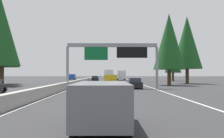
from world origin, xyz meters
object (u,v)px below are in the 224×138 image
bus_mid_center (109,75)px  conifer_right_far (173,58)px  conifer_right_mid (187,43)px  minivan_distant_b (102,102)px  box_truck_far_right (121,75)px  conifer_left_near (0,32)px  sedan_near_right (95,79)px  sedan_far_left (135,83)px  oncoming_near (72,77)px  conifer_left_mid (2,37)px  pickup_mid_left (110,81)px  conifer_right_near (169,42)px  sign_gantry_overhead (114,53)px

bus_mid_center → conifer_right_far: (-6.58, -17.81, 4.58)m
conifer_right_mid → minivan_distant_b: bearing=160.8°
box_truck_far_right → conifer_left_near: conifer_left_near is taller
conifer_right_mid → conifer_right_far: conifer_right_mid is taller
minivan_distant_b → conifer_right_mid: conifer_right_mid is taller
minivan_distant_b → sedan_near_right: bearing=3.2°
conifer_right_mid → sedan_far_left: bearing=146.0°
box_truck_far_right → sedan_far_left: 48.47m
conifer_left_near → oncoming_near: bearing=-8.2°
conifer_left_near → conifer_left_mid: size_ratio=0.99×
bus_mid_center → sedan_far_left: bearing=-175.5°
pickup_mid_left → sedan_near_right: 31.50m
bus_mid_center → conifer_left_near: conifer_left_near is taller
bus_mid_center → oncoming_near: size_ratio=2.05×
oncoming_near → conifer_left_mid: bearing=-14.7°
conifer_right_near → conifer_left_mid: (6.69, 31.51, 1.56)m
bus_mid_center → oncoming_near: (5.96, 11.82, -0.80)m
conifer_right_far → bus_mid_center: bearing=69.7°
minivan_distant_b → bus_mid_center: 73.34m
pickup_mid_left → conifer_left_near: conifer_left_near is taller
oncoming_near → conifer_left_mid: (-34.67, 9.12, 8.26)m
sedan_far_left → sedan_near_right: bearing=11.6°
oncoming_near → conifer_right_far: 32.63m
box_truck_far_right → oncoming_near: (3.10, 15.66, -0.70)m
pickup_mid_left → bus_mid_center: (42.12, 0.32, 0.80)m
minivan_distant_b → bus_mid_center: bearing=-0.1°
pickup_mid_left → sedan_far_left: pickup_mid_left is taller
bus_mid_center → conifer_left_near: 41.89m
sedan_near_right → conifer_right_far: conifer_right_far is taller
box_truck_far_right → conifer_right_mid: size_ratio=0.62×
oncoming_near → conifer_right_mid: size_ratio=0.41×
box_truck_far_right → oncoming_near: box_truck_far_right is taller
oncoming_near → conifer_left_mid: size_ratio=0.37×
conifer_right_far → sedan_near_right: bearing=101.3°
sign_gantry_overhead → conifer_left_mid: size_ratio=0.84×
minivan_distant_b → conifer_left_near: 41.27m
oncoming_near → minivan_distant_b: bearing=8.4°
box_truck_far_right → conifer_right_far: size_ratio=0.82×
conifer_right_mid → conifer_right_far: bearing=-5.1°
oncoming_near → conifer_right_mid: (-33.23, -27.80, 7.44)m
minivan_distant_b → conifer_right_mid: 49.35m
sedan_near_right → sedan_far_left: bearing=-168.4°
conifer_right_near → conifer_right_mid: size_ratio=0.91×
bus_mid_center → box_truck_far_right: bearing=-53.3°
conifer_right_mid → sign_gantry_overhead: bearing=140.0°
sedan_near_right → conifer_right_near: 29.14m
sedan_near_right → oncoming_near: (16.83, 8.28, 0.23)m
conifer_left_mid → sedan_far_left: bearing=-124.5°
oncoming_near → sedan_near_right: bearing=26.2°
sedan_near_right → conifer_left_mid: 26.33m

